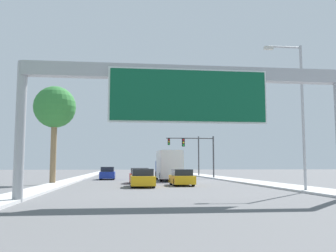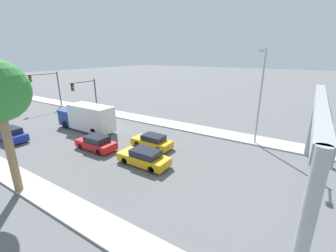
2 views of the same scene
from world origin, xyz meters
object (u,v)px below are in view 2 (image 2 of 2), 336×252
(car_near_left, at_px, (11,134))
(sign_gantry, at_px, (319,123))
(car_mid_right, at_px, (152,141))
(traffic_light_near_intersection, at_px, (88,91))
(car_far_left, at_px, (144,158))
(car_near_center, at_px, (96,143))
(street_lamp_right, at_px, (260,92))
(truck_box_primary, at_px, (87,118))
(traffic_light_mid_block, at_px, (49,84))

(car_near_left, bearing_deg, sign_gantry, -79.51)
(car_mid_right, xyz_separation_m, traffic_light_near_intersection, (5.25, 16.32, 3.15))
(car_near_left, bearing_deg, car_far_left, -77.86)
(car_near_center, relative_size, street_lamp_right, 0.44)
(car_mid_right, distance_m, truck_box_primary, 10.20)
(car_near_center, height_order, traffic_light_near_intersection, traffic_light_near_intersection)
(car_near_left, bearing_deg, car_mid_right, -64.34)
(truck_box_primary, height_order, traffic_light_mid_block, traffic_light_mid_block)
(traffic_light_mid_block, bearing_deg, car_far_left, -106.98)
(traffic_light_near_intersection, bearing_deg, car_far_left, -115.91)
(car_mid_right, distance_m, street_lamp_right, 12.08)
(car_near_left, bearing_deg, car_near_center, -70.85)
(truck_box_primary, xyz_separation_m, traffic_light_mid_block, (5.06, 16.17, 2.62))
(traffic_light_mid_block, bearing_deg, car_near_left, -135.74)
(car_near_left, height_order, traffic_light_mid_block, traffic_light_mid_block)
(truck_box_primary, xyz_separation_m, traffic_light_near_intersection, (5.25, 6.17, 2.11))
(car_mid_right, xyz_separation_m, street_lamp_right, (6.56, -8.78, 5.07))
(car_near_left, height_order, car_far_left, car_near_left)
(traffic_light_near_intersection, xyz_separation_m, traffic_light_mid_block, (-0.19, 10.00, 0.51))
(car_mid_right, bearing_deg, street_lamp_right, -53.25)
(car_mid_right, bearing_deg, car_near_center, 127.90)
(car_near_center, bearing_deg, car_mid_right, -52.10)
(sign_gantry, xyz_separation_m, car_far_left, (-1.75, 12.09, -4.72))
(car_near_center, xyz_separation_m, car_mid_right, (3.50, -4.50, -0.04))
(sign_gantry, distance_m, street_lamp_right, 9.70)
(car_near_center, height_order, car_mid_right, car_near_center)
(car_mid_right, distance_m, car_far_left, 3.89)
(sign_gantry, distance_m, truck_box_primary, 24.28)
(car_near_center, bearing_deg, truck_box_primary, 58.24)
(truck_box_primary, bearing_deg, traffic_light_near_intersection, 49.61)
(car_far_left, bearing_deg, traffic_light_mid_block, 73.02)
(car_far_left, xyz_separation_m, traffic_light_near_intersection, (8.75, 18.02, 3.12))
(car_near_center, bearing_deg, car_near_left, 109.15)
(street_lamp_right, bearing_deg, car_mid_right, 126.75)
(sign_gantry, xyz_separation_m, traffic_light_near_intersection, (7.00, 30.11, -1.60))
(car_mid_right, height_order, street_lamp_right, street_lamp_right)
(car_near_center, bearing_deg, traffic_light_near_intersection, 53.50)
(traffic_light_near_intersection, relative_size, street_lamp_right, 0.57)
(sign_gantry, relative_size, street_lamp_right, 1.71)
(truck_box_primary, relative_size, traffic_light_near_intersection, 1.51)
(car_near_center, relative_size, car_far_left, 0.92)
(car_near_center, xyz_separation_m, traffic_light_mid_block, (8.56, 21.83, 3.62))
(car_far_left, distance_m, traffic_light_mid_block, 29.52)
(car_near_center, distance_m, street_lamp_right, 17.40)
(traffic_light_near_intersection, bearing_deg, sign_gantry, -103.09)
(street_lamp_right, bearing_deg, traffic_light_mid_block, 92.45)
(truck_box_primary, bearing_deg, street_lamp_right, -70.90)
(car_near_center, distance_m, car_far_left, 6.19)
(traffic_light_near_intersection, bearing_deg, traffic_light_mid_block, 91.11)
(car_near_center, distance_m, car_mid_right, 5.70)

